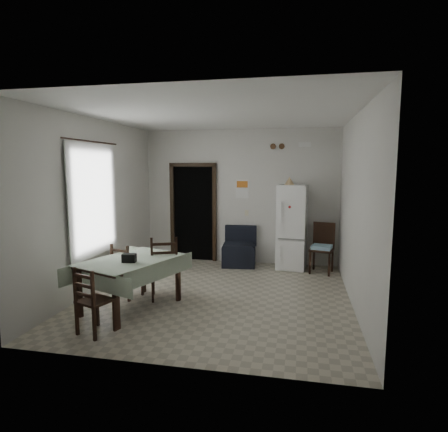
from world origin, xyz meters
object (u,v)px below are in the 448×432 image
Objects in this scene: dining_chair_far_left at (127,270)px; fridge at (292,227)px; navy_seat at (239,246)px; dining_chair_far_right at (165,267)px; dining_chair_near_head at (95,300)px; corner_chair at (322,248)px; dining_table at (132,284)px.

fridge is at bearing -122.22° from dining_chair_far_left.
dining_chair_far_left is at bearing -128.17° from navy_seat.
dining_chair_near_head is (-0.40, -1.40, -0.08)m from dining_chair_far_right.
corner_chair is at bearing -13.84° from fridge.
dining_chair_far_right is at bearing 79.63° from dining_table.
fridge is at bearing 71.19° from dining_table.
corner_chair reaches higher than dining_chair_near_head.
dining_chair_far_left is (-3.14, -2.05, -0.05)m from corner_chair.
dining_chair_far_right reaches higher than dining_chair_far_left.
corner_chair is at bearing -162.39° from dining_chair_far_right.
dining_table is (-1.17, -2.74, -0.04)m from navy_seat.
fridge is 1.19m from navy_seat.
fridge reaches higher than corner_chair.
dining_chair_near_head is at bearing -74.33° from dining_table.
dining_chair_far_right is (-2.54, -1.97, 0.02)m from corner_chair.
dining_table is (-2.27, -2.74, -0.49)m from fridge.
fridge is at bearing -103.78° from dining_chair_near_head.
dining_chair_far_right is 1.17× the size of dining_chair_near_head.
fridge is at bearing -5.74° from navy_seat.
dining_chair_far_left is 0.61m from dining_chair_far_right.
navy_seat is at bearing -106.50° from dining_chair_far_left.
fridge is 3.59m from dining_table.
dining_table is 0.88m from dining_chair_near_head.
dining_chair_far_left reaches higher than navy_seat.
fridge is 1.75× the size of corner_chair.
dining_chair_far_right reaches higher than dining_table.
fridge reaches higher than dining_chair_far_right.
corner_chair is 4.47m from dining_chair_near_head.
dining_chair_near_head is (-0.08, -0.87, 0.06)m from dining_table.
dining_table is at bearing -121.68° from fridge.
fridge reaches higher than dining_chair_far_left.
navy_seat is 2.36m from dining_chair_far_right.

